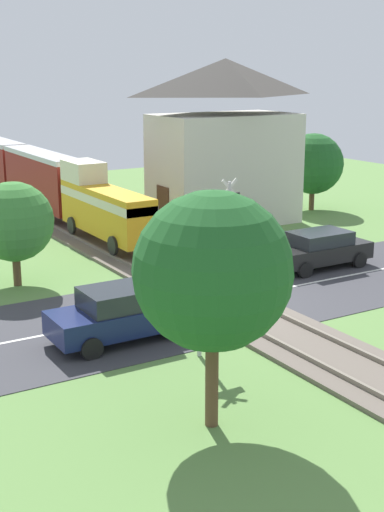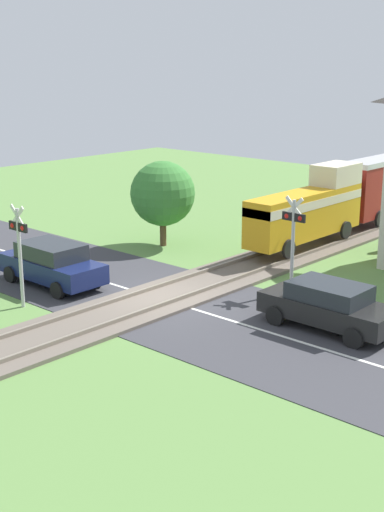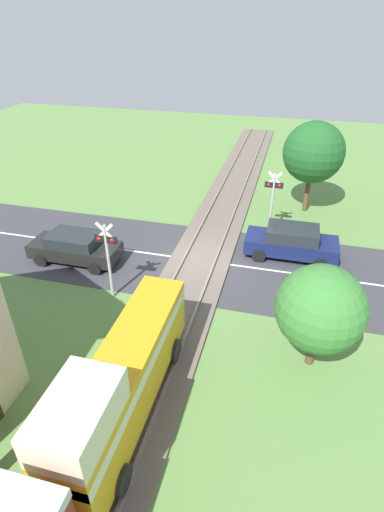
{
  "view_description": "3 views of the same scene",
  "coord_description": "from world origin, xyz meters",
  "px_view_note": "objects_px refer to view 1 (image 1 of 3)",
  "views": [
    {
      "loc": [
        -12.07,
        -18.48,
        7.4
      ],
      "look_at": [
        0.0,
        1.55,
        1.2
      ],
      "focal_mm": 50.0,
      "sensor_mm": 36.0,
      "label": 1
    },
    {
      "loc": [
        15.95,
        -16.06,
        7.81
      ],
      "look_at": [
        0.0,
        1.55,
        1.2
      ],
      "focal_mm": 50.0,
      "sensor_mm": 36.0,
      "label": 2
    },
    {
      "loc": [
        -3.56,
        15.28,
        10.02
      ],
      "look_at": [
        0.0,
        1.55,
        1.2
      ],
      "focal_mm": 28.0,
      "sensor_mm": 36.0,
      "label": 3
    }
  ],
  "objects_px": {
    "crossing_signal_west_approach": "(200,278)",
    "station_building": "(225,145)",
    "crossing_signal_east_approach": "(229,211)",
    "pedestrian_by_station": "(136,213)",
    "train": "(37,177)",
    "car_near_crossing": "(125,312)",
    "car_far_side": "(319,249)"
  },
  "relations": [
    {
      "from": "crossing_signal_west_approach",
      "to": "station_building",
      "type": "height_order",
      "value": "station_building"
    },
    {
      "from": "crossing_signal_east_approach",
      "to": "pedestrian_by_station",
      "type": "height_order",
      "value": "crossing_signal_east_approach"
    },
    {
      "from": "train",
      "to": "car_near_crossing",
      "type": "distance_m",
      "value": 19.01
    },
    {
      "from": "car_near_crossing",
      "to": "pedestrian_by_station",
      "type": "relative_size",
      "value": 2.65
    },
    {
      "from": "car_near_crossing",
      "to": "car_far_side",
      "type": "height_order",
      "value": "car_near_crossing"
    },
    {
      "from": "car_near_crossing",
      "to": "crossing_signal_east_approach",
      "type": "relative_size",
      "value": 1.25
    },
    {
      "from": "car_far_side",
      "to": "station_building",
      "type": "distance_m",
      "value": 9.27
    },
    {
      "from": "crossing_signal_west_approach",
      "to": "crossing_signal_east_approach",
      "type": "distance_m",
      "value": 9.02
    },
    {
      "from": "car_far_side",
      "to": "crossing_signal_east_approach",
      "type": "distance_m",
      "value": 3.71
    },
    {
      "from": "car_near_crossing",
      "to": "car_far_side",
      "type": "bearing_deg",
      "value": 16.76
    },
    {
      "from": "car_far_side",
      "to": "crossing_signal_west_approach",
      "type": "bearing_deg",
      "value": -149.45
    },
    {
      "from": "train",
      "to": "car_near_crossing",
      "type": "height_order",
      "value": "train"
    },
    {
      "from": "car_near_crossing",
      "to": "crossing_signal_west_approach",
      "type": "relative_size",
      "value": 1.25
    },
    {
      "from": "car_near_crossing",
      "to": "car_far_side",
      "type": "xyz_separation_m",
      "value": [
        9.56,
        2.88,
        -0.05
      ]
    },
    {
      "from": "crossing_signal_east_approach",
      "to": "pedestrian_by_station",
      "type": "relative_size",
      "value": 2.12
    },
    {
      "from": "crossing_signal_east_approach",
      "to": "station_building",
      "type": "relative_size",
      "value": 0.43
    },
    {
      "from": "car_near_crossing",
      "to": "crossing_signal_east_approach",
      "type": "xyz_separation_m",
      "value": [
        6.82,
        4.95,
        1.35
      ]
    },
    {
      "from": "pedestrian_by_station",
      "to": "car_far_side",
      "type": "bearing_deg",
      "value": -73.72
    },
    {
      "from": "car_far_side",
      "to": "crossing_signal_east_approach",
      "type": "relative_size",
      "value": 1.21
    },
    {
      "from": "crossing_signal_west_approach",
      "to": "pedestrian_by_station",
      "type": "xyz_separation_m",
      "value": [
        5.55,
        14.7,
        -1.42
      ]
    },
    {
      "from": "train",
      "to": "crossing_signal_west_approach",
      "type": "distance_m",
      "value": 20.82
    },
    {
      "from": "station_building",
      "to": "crossing_signal_west_approach",
      "type": "bearing_deg",
      "value": -125.75
    },
    {
      "from": "train",
      "to": "crossing_signal_west_approach",
      "type": "xyz_separation_m",
      "value": [
        -2.83,
        -20.63,
        0.26
      ]
    },
    {
      "from": "train",
      "to": "crossing_signal_east_approach",
      "type": "xyz_separation_m",
      "value": [
        2.83,
        -13.6,
        0.26
      ]
    },
    {
      "from": "train",
      "to": "car_far_side",
      "type": "height_order",
      "value": "train"
    },
    {
      "from": "car_near_crossing",
      "to": "crossing_signal_east_approach",
      "type": "distance_m",
      "value": 8.54
    },
    {
      "from": "crossing_signal_east_approach",
      "to": "car_near_crossing",
      "type": "bearing_deg",
      "value": -144.02
    },
    {
      "from": "crossing_signal_west_approach",
      "to": "crossing_signal_east_approach",
      "type": "relative_size",
      "value": 1.0
    },
    {
      "from": "train",
      "to": "pedestrian_by_station",
      "type": "distance_m",
      "value": 6.62
    },
    {
      "from": "car_near_crossing",
      "to": "car_far_side",
      "type": "distance_m",
      "value": 9.99
    },
    {
      "from": "car_far_side",
      "to": "station_building",
      "type": "xyz_separation_m",
      "value": [
        1.39,
        8.64,
        3.07
      ]
    },
    {
      "from": "pedestrian_by_station",
      "to": "station_building",
      "type": "bearing_deg",
      "value": -14.63
    }
  ]
}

